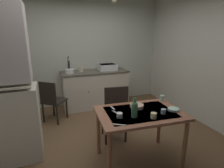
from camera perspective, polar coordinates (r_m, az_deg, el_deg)
ground_plane at (r=3.31m, az=-2.18°, el=-17.04°), size 5.15×5.15×0.00m
wall_back at (r=4.70m, az=-9.80°, el=9.84°), size 4.25×0.10×2.67m
wall_right at (r=4.01m, az=28.09°, el=7.30°), size 0.10×3.88×2.67m
counter_cabinet at (r=4.57m, az=-5.31°, el=-1.45°), size 1.61×0.64×0.90m
sink_basin at (r=4.53m, az=-1.45°, el=5.37°), size 0.44×0.34×0.15m
hand_pump at (r=4.36m, az=-13.47°, el=5.75°), size 0.05×0.27×0.39m
mixing_bowl_counter at (r=4.29m, az=-13.23°, el=3.95°), size 0.20×0.20×0.09m
stoneware_crock at (r=4.39m, az=-9.75°, el=4.57°), size 0.11×0.11×0.12m
dining_table at (r=2.54m, az=8.73°, el=-10.77°), size 1.20×0.85×0.77m
chair_far_side at (r=3.05m, az=0.86°, el=-9.03°), size 0.45×0.45×1.00m
chair_by_counter at (r=3.91m, az=-18.32°, el=-4.88°), size 0.56×0.56×0.88m
serving_bowl_wide at (r=2.61m, az=7.84°, el=-6.91°), size 0.19×0.19×0.05m
soup_bowl_small at (r=2.64m, az=18.82°, el=-7.57°), size 0.15×0.15×0.03m
mug_tall at (r=2.94m, az=15.52°, el=-4.32°), size 0.07×0.07×0.09m
teacup_cream at (r=2.30m, az=2.41°, el=-9.82°), size 0.08×0.08×0.06m
teacup_mint at (r=2.33m, az=12.99°, el=-9.71°), size 0.08×0.08×0.07m
mug_dark at (r=2.49m, az=15.90°, el=-8.33°), size 0.06×0.06×0.07m
glass_bottle at (r=2.30m, az=7.09°, el=-7.94°), size 0.08×0.08×0.26m
table_knife at (r=2.43m, az=1.43°, el=-9.07°), size 0.07×0.18×0.00m
teaspoon_near_bowl at (r=2.58m, az=0.21°, el=-7.57°), size 0.03×0.14×0.00m
teaspoon_by_cup at (r=2.14m, az=2.33°, el=-12.71°), size 0.14×0.09×0.00m
pendant_bulb at (r=3.00m, az=0.77°, el=25.09°), size 0.08×0.08×0.08m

